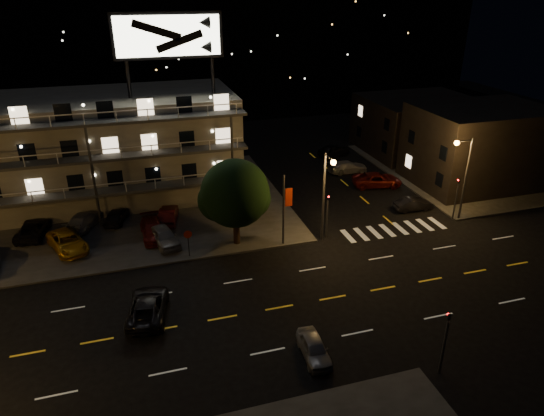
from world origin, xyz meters
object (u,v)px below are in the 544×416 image
object	(u,v)px
tree	(235,195)
lot_car_2	(68,242)
lot_car_7	(84,220)
road_car_east	(314,348)
side_car_0	(413,204)
road_car_west	(148,306)
lot_car_4	(164,236)

from	to	relation	value
tree	lot_car_2	xyz separation A→B (m)	(-13.69, 2.93, -3.74)
lot_car_7	lot_car_2	bearing A→B (deg)	98.02
road_car_east	side_car_0	bearing A→B (deg)	47.55
side_car_0	road_car_east	size ratio (longest dim) A/B	1.07
road_car_east	road_car_west	world-z (taller)	road_car_west
lot_car_4	road_car_west	world-z (taller)	lot_car_4
side_car_0	road_car_east	bearing A→B (deg)	136.52
lot_car_2	side_car_0	xyz separation A→B (m)	(31.95, -1.18, -0.22)
tree	lot_car_2	size ratio (longest dim) A/B	1.49
lot_car_4	road_car_west	size ratio (longest dim) A/B	0.84
lot_car_7	road_car_east	size ratio (longest dim) A/B	1.36
lot_car_2	road_car_east	distance (m)	23.28
tree	lot_car_4	size ratio (longest dim) A/B	1.68
side_car_0	lot_car_2	bearing A→B (deg)	89.95
lot_car_7	road_car_west	distance (m)	15.59
lot_car_2	tree	bearing A→B (deg)	-34.18
road_car_east	lot_car_4	bearing A→B (deg)	117.08
tree	lot_car_7	xyz separation A→B (m)	(-12.57, 6.95, -3.73)
tree	road_car_east	distance (m)	15.41
lot_car_4	lot_car_7	bearing A→B (deg)	126.12
lot_car_2	lot_car_7	distance (m)	4.17
tree	lot_car_2	distance (m)	14.49
tree	road_car_west	size ratio (longest dim) A/B	1.42
tree	road_car_west	bearing A→B (deg)	-134.84
tree	lot_car_4	world-z (taller)	tree
side_car_0	lot_car_4	bearing A→B (deg)	92.44
lot_car_2	side_car_0	distance (m)	31.97
lot_car_7	side_car_0	distance (m)	31.27
road_car_east	lot_car_7	bearing A→B (deg)	125.72
road_car_east	tree	bearing A→B (deg)	98.37
side_car_0	lot_car_7	bearing A→B (deg)	82.49
road_car_west	road_car_east	bearing A→B (deg)	153.71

